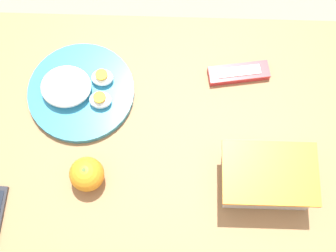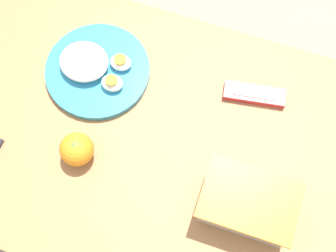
% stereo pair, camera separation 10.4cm
% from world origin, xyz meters
% --- Properties ---
extents(ground_plane, '(10.00, 10.00, 0.00)m').
position_xyz_m(ground_plane, '(0.00, 0.00, 0.00)').
color(ground_plane, gray).
extents(table, '(1.02, 0.67, 0.77)m').
position_xyz_m(table, '(0.00, 0.00, 0.65)').
color(table, '#996B42').
rests_on(table, ground_plane).
extents(food_container, '(0.20, 0.13, 0.09)m').
position_xyz_m(food_container, '(-0.26, 0.08, 0.81)').
color(food_container, white).
rests_on(food_container, table).
extents(orange_fruit, '(0.08, 0.08, 0.08)m').
position_xyz_m(orange_fruit, '(0.12, 0.09, 0.81)').
color(orange_fruit, orange).
rests_on(orange_fruit, table).
extents(rice_plate, '(0.25, 0.25, 0.06)m').
position_xyz_m(rice_plate, '(0.16, -0.12, 0.79)').
color(rice_plate, teal).
rests_on(rice_plate, table).
extents(candy_bar, '(0.15, 0.07, 0.02)m').
position_xyz_m(candy_bar, '(-0.21, -0.18, 0.78)').
color(candy_bar, '#B7282D').
rests_on(candy_bar, table).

